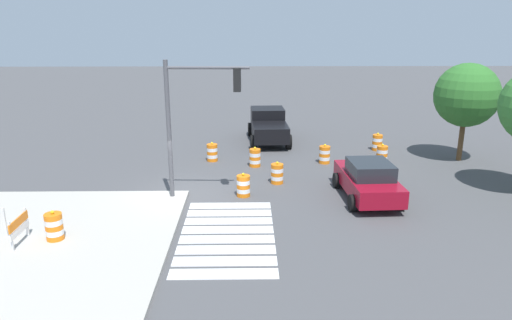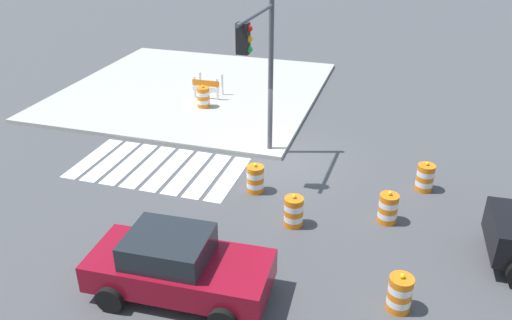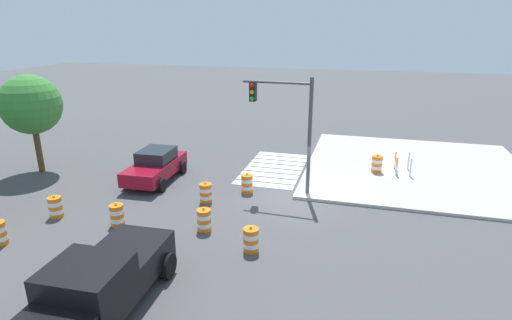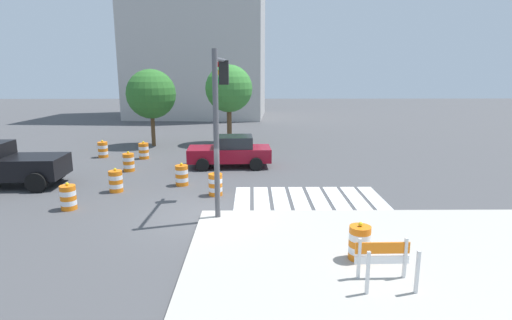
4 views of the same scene
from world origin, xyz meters
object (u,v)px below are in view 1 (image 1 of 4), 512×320
(traffic_barrel_median_far, at_px, (212,153))
(traffic_barrel_opposite_curb, at_px, (377,142))
(pickup_truck, at_px, (268,125))
(traffic_barrel_median_near, at_px, (277,174))
(sports_car, at_px, (368,180))
(traffic_light_pole, at_px, (197,105))
(traffic_barrel_near_corner, at_px, (382,154))
(traffic_barrel_crosswalk_end, at_px, (255,158))
(traffic_barrel_lane_center, at_px, (243,186))
(street_tree_streetside_near, at_px, (467,95))
(traffic_barrel_far_curb, at_px, (325,155))
(construction_barricade, at_px, (14,227))
(traffic_barrel_on_sidewalk, at_px, (54,227))

(traffic_barrel_median_far, bearing_deg, traffic_barrel_opposite_curb, 102.18)
(pickup_truck, xyz_separation_m, traffic_barrel_median_near, (7.95, 0.08, -0.52))
(sports_car, relative_size, traffic_barrel_median_far, 4.29)
(traffic_barrel_median_far, distance_m, traffic_light_pole, 6.56)
(traffic_barrel_near_corner, distance_m, traffic_barrel_opposite_curb, 2.52)
(traffic_barrel_median_far, bearing_deg, pickup_truck, 144.45)
(traffic_barrel_crosswalk_end, relative_size, traffic_barrel_median_near, 1.00)
(traffic_barrel_median_far, bearing_deg, traffic_barrel_median_near, 41.52)
(sports_car, height_order, traffic_barrel_lane_center, sports_car)
(traffic_barrel_median_near, height_order, street_tree_streetside_near, street_tree_streetside_near)
(traffic_barrel_lane_center, relative_size, traffic_barrel_opposite_curb, 1.00)
(street_tree_streetside_near, bearing_deg, pickup_truck, -114.07)
(traffic_barrel_median_far, height_order, traffic_barrel_lane_center, same)
(traffic_barrel_far_curb, relative_size, traffic_barrel_opposite_curb, 1.00)
(traffic_barrel_far_curb, relative_size, traffic_barrel_lane_center, 1.00)
(traffic_barrel_near_corner, relative_size, traffic_light_pole, 0.19)
(sports_car, xyz_separation_m, construction_barricade, (4.20, -12.40, -0.09))
(traffic_barrel_near_corner, xyz_separation_m, street_tree_streetside_near, (-0.42, 4.22, 2.99))
(sports_car, bearing_deg, traffic_barrel_crosswalk_end, -134.98)
(traffic_barrel_opposite_curb, bearing_deg, traffic_barrel_median_near, -47.15)
(traffic_barrel_median_near, xyz_separation_m, traffic_barrel_far_curb, (-3.10, 2.63, 0.00))
(traffic_barrel_near_corner, relative_size, traffic_barrel_opposite_curb, 1.00)
(traffic_barrel_median_near, height_order, traffic_barrel_far_curb, same)
(traffic_barrel_near_corner, height_order, traffic_barrel_on_sidewalk, traffic_barrel_on_sidewalk)
(traffic_barrel_near_corner, xyz_separation_m, traffic_light_pole, (5.08, -8.90, 3.46))
(traffic_barrel_opposite_curb, distance_m, street_tree_streetside_near, 5.26)
(sports_car, bearing_deg, traffic_barrel_near_corner, 158.44)
(traffic_barrel_on_sidewalk, distance_m, construction_barricade, 1.19)
(pickup_truck, bearing_deg, traffic_light_pole, -17.89)
(pickup_truck, xyz_separation_m, construction_barricade, (14.12, -8.72, -0.25))
(pickup_truck, height_order, street_tree_streetside_near, street_tree_streetside_near)
(sports_car, bearing_deg, traffic_light_pole, -90.01)
(traffic_barrel_near_corner, distance_m, traffic_barrel_crosswalk_end, 6.59)
(street_tree_streetside_near, bearing_deg, traffic_light_pole, -67.26)
(traffic_barrel_crosswalk_end, xyz_separation_m, street_tree_streetside_near, (-0.93, 10.79, 2.99))
(traffic_barrel_crosswalk_end, relative_size, traffic_barrel_median_far, 1.00)
(traffic_barrel_on_sidewalk, xyz_separation_m, street_tree_streetside_near, (-9.42, 17.48, 2.84))
(construction_barricade, bearing_deg, sports_car, 108.71)
(traffic_barrel_median_near, xyz_separation_m, traffic_barrel_opposite_curb, (-5.59, 6.03, 0.00))
(pickup_truck, bearing_deg, sports_car, 20.38)
(construction_barricade, distance_m, traffic_light_pole, 7.63)
(traffic_barrel_median_near, height_order, traffic_barrel_opposite_curb, same)
(traffic_barrel_median_far, xyz_separation_m, traffic_barrel_opposite_curb, (-1.99, 9.22, 0.00))
(pickup_truck, distance_m, traffic_barrel_near_corner, 7.49)
(pickup_truck, distance_m, traffic_barrel_crosswalk_end, 5.46)
(pickup_truck, xyz_separation_m, traffic_barrel_median_far, (4.35, -3.11, -0.52))
(traffic_barrel_far_curb, bearing_deg, traffic_barrel_crosswalk_end, -81.87)
(traffic_barrel_opposite_curb, relative_size, construction_barricade, 0.78)
(traffic_barrel_lane_center, bearing_deg, traffic_barrel_median_far, -162.14)
(traffic_barrel_median_far, height_order, traffic_barrel_opposite_curb, same)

